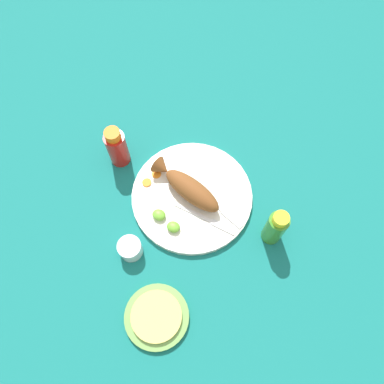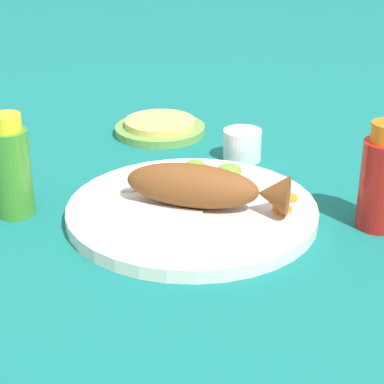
% 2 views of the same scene
% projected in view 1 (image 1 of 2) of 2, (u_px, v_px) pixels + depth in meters
% --- Properties ---
extents(ground_plane, '(4.00, 4.00, 0.00)m').
position_uv_depth(ground_plane, '(192.00, 197.00, 1.07)').
color(ground_plane, '#146B66').
extents(main_plate, '(0.34, 0.34, 0.02)m').
position_uv_depth(main_plate, '(192.00, 196.00, 1.06)').
color(main_plate, silver).
rests_on(main_plate, ground_plane).
extents(fried_fish, '(0.23, 0.12, 0.06)m').
position_uv_depth(fried_fish, '(188.00, 187.00, 1.03)').
color(fried_fish, brown).
rests_on(fried_fish, main_plate).
extents(fork_near, '(0.18, 0.08, 0.00)m').
position_uv_depth(fork_near, '(220.00, 208.00, 1.03)').
color(fork_near, silver).
rests_on(fork_near, main_plate).
extents(fork_far, '(0.19, 0.03, 0.00)m').
position_uv_depth(fork_far, '(209.00, 220.00, 1.02)').
color(fork_far, silver).
rests_on(fork_far, main_plate).
extents(carrot_slice_near, '(0.03, 0.03, 0.00)m').
position_uv_depth(carrot_slice_near, '(156.00, 174.00, 1.08)').
color(carrot_slice_near, orange).
rests_on(carrot_slice_near, main_plate).
extents(carrot_slice_mid, '(0.03, 0.03, 0.00)m').
position_uv_depth(carrot_slice_mid, '(147.00, 183.00, 1.06)').
color(carrot_slice_mid, orange).
rests_on(carrot_slice_mid, main_plate).
extents(lime_wedge_main, '(0.04, 0.03, 0.02)m').
position_uv_depth(lime_wedge_main, '(159.00, 215.00, 1.02)').
color(lime_wedge_main, '#6BB233').
rests_on(lime_wedge_main, main_plate).
extents(lime_wedge_side, '(0.04, 0.03, 0.02)m').
position_uv_depth(lime_wedge_side, '(173.00, 227.00, 1.00)').
color(lime_wedge_side, '#6BB233').
rests_on(lime_wedge_side, main_plate).
extents(hot_sauce_bottle_red, '(0.06, 0.06, 0.14)m').
position_uv_depth(hot_sauce_bottle_red, '(117.00, 147.00, 1.06)').
color(hot_sauce_bottle_red, '#B21914').
rests_on(hot_sauce_bottle_red, ground_plane).
extents(hot_sauce_bottle_green, '(0.05, 0.05, 0.14)m').
position_uv_depth(hot_sauce_bottle_green, '(275.00, 227.00, 0.96)').
color(hot_sauce_bottle_green, '#3D8428').
rests_on(hot_sauce_bottle_green, ground_plane).
extents(salt_cup, '(0.06, 0.06, 0.05)m').
position_uv_depth(salt_cup, '(130.00, 249.00, 0.98)').
color(salt_cup, silver).
rests_on(salt_cup, ground_plane).
extents(tortilla_plate, '(0.16, 0.16, 0.01)m').
position_uv_depth(tortilla_plate, '(157.00, 317.00, 0.93)').
color(tortilla_plate, '#6B9E4C').
rests_on(tortilla_plate, ground_plane).
extents(tortilla_stack, '(0.13, 0.13, 0.01)m').
position_uv_depth(tortilla_stack, '(156.00, 316.00, 0.92)').
color(tortilla_stack, '#E0C666').
rests_on(tortilla_stack, tortilla_plate).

